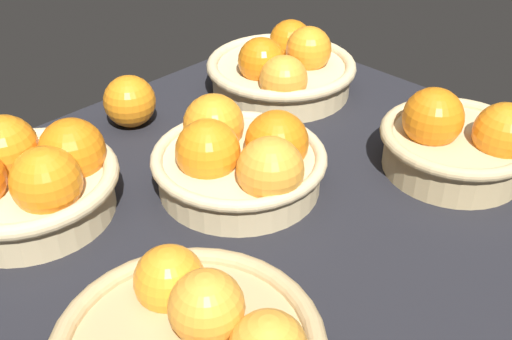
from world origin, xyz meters
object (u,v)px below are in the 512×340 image
(basket_center, at_px, (241,158))
(loose_orange_front_gap, at_px, (131,101))
(basket_far_left, at_px, (26,180))
(basket_far_right, at_px, (283,69))
(basket_near_right, at_px, (459,142))

(basket_center, relative_size, loose_orange_front_gap, 2.88)
(basket_center, relative_size, basket_far_left, 1.01)
(basket_far_left, height_order, loose_orange_front_gap, basket_far_left)
(basket_far_right, height_order, basket_near_right, basket_near_right)
(basket_far_right, xyz_separation_m, loose_orange_front_gap, (-0.24, 0.09, -0.00))
(basket_center, xyz_separation_m, basket_far_left, (-0.22, 0.14, 0.00))
(basket_center, xyz_separation_m, basket_far_right, (0.24, 0.15, -0.00))
(basket_near_right, relative_size, loose_orange_front_gap, 2.60)
(basket_far_right, bearing_deg, basket_far_left, -179.71)
(basket_far_right, bearing_deg, basket_near_right, -91.80)
(basket_near_right, height_order, basket_far_left, basket_near_right)
(loose_orange_front_gap, bearing_deg, basket_center, -90.41)
(basket_far_left, bearing_deg, basket_center, -33.42)
(basket_far_left, relative_size, loose_orange_front_gap, 2.85)
(basket_center, xyz_separation_m, loose_orange_front_gap, (0.00, 0.23, -0.01))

